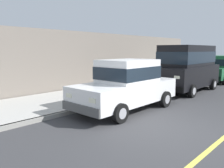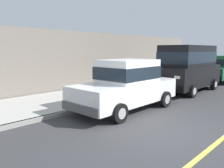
{
  "view_description": "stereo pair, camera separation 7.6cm",
  "coord_description": "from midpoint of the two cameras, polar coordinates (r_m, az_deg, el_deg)",
  "views": [
    {
      "loc": [
        3.36,
        -5.46,
        2.29
      ],
      "look_at": [
        -3.18,
        1.5,
        0.85
      ],
      "focal_mm": 36.51,
      "sensor_mm": 36.0,
      "label": 1
    },
    {
      "loc": [
        3.41,
        -5.4,
        2.29
      ],
      "look_at": [
        -3.18,
        1.5,
        0.85
      ],
      "focal_mm": 36.51,
      "sensor_mm": 36.0,
      "label": 2
    }
  ],
  "objects": [
    {
      "name": "lane_centre_line",
      "position": [
        6.16,
        23.87,
        -13.97
      ],
      "size": [
        0.12,
        57.6,
        0.01
      ],
      "primitive_type": "cube",
      "color": "#E0D64C",
      "rests_on": "ground"
    },
    {
      "name": "sidewalk",
      "position": [
        10.23,
        -13.57,
        -4.19
      ],
      "size": [
        3.6,
        64.0,
        0.14
      ],
      "primitive_type": "cube",
      "color": "#B7B5AD",
      "rests_on": "ground"
    },
    {
      "name": "car_black_van",
      "position": [
        13.26,
        18.18,
        4.28
      ],
      "size": [
        2.21,
        4.94,
        2.52
      ],
      "color": "black",
      "rests_on": "ground"
    },
    {
      "name": "building_facade",
      "position": [
        14.73,
        -2.23,
        6.1
      ],
      "size": [
        0.5,
        20.0,
        3.31
      ],
      "primitive_type": "cube",
      "color": "slate",
      "rests_on": "ground"
    },
    {
      "name": "car_white_sedan",
      "position": [
        8.7,
        3.43,
        -0.06
      ],
      "size": [
        2.08,
        4.62,
        1.92
      ],
      "color": "white",
      "rests_on": "ground"
    },
    {
      "name": "curb",
      "position": [
        8.82,
        -7.09,
        -6.06
      ],
      "size": [
        0.16,
        64.0,
        0.14
      ],
      "primitive_type": "cube",
      "color": "gray",
      "rests_on": "ground"
    },
    {
      "name": "ground_plane",
      "position": [
        6.8,
        10.82,
        -11.26
      ],
      "size": [
        80.0,
        80.0,
        0.0
      ],
      "primitive_type": "plane",
      "color": "#38383A"
    },
    {
      "name": "dog_tan",
      "position": [
        11.18,
        -4.6,
        -1.04
      ],
      "size": [
        0.35,
        0.73,
        0.49
      ],
      "color": "tan",
      "rests_on": "sidewalk"
    },
    {
      "name": "car_green_hatchback",
      "position": [
        18.05,
        25.13,
        3.58
      ],
      "size": [
        2.01,
        3.83,
        1.88
      ],
      "color": "#23663D",
      "rests_on": "ground"
    }
  ]
}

